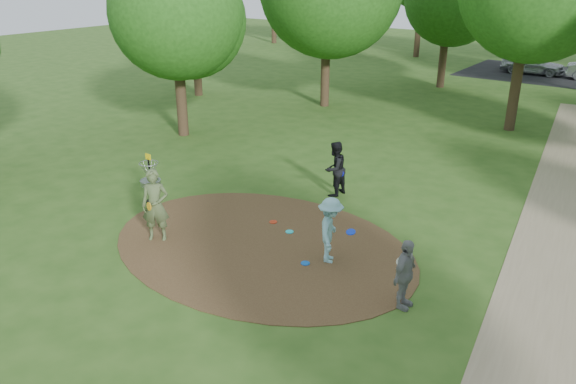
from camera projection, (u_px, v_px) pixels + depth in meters
The scene contains 13 objects.
ground at pixel (261, 245), 14.55m from camera, with size 100.00×100.00×0.00m, color #2D5119.
dirt_clearing at pixel (261, 245), 14.55m from camera, with size 8.40×8.40×0.02m, color #47301C.
footpath at pixel (544, 291), 12.50m from camera, with size 2.00×40.00×0.01m, color #8C7A5B.
player_observer_with_disc at pixel (155, 205), 14.51m from camera, with size 0.85×0.79×1.96m.
player_throwing_with_disc at pixel (330, 230), 13.48m from camera, with size 1.20×1.23×1.66m.
player_walking_with_disc at pixel (335, 169), 17.41m from camera, with size 0.74×0.91×1.74m.
player_waiting_with_disc at pixel (405, 275), 11.65m from camera, with size 0.44×0.92×1.57m.
disc_ground_cyan at pixel (290, 232), 15.23m from camera, with size 0.22×0.22×0.02m, color #1BD0DD.
disc_ground_blue at pixel (305, 263), 13.63m from camera, with size 0.22×0.22×0.02m, color blue.
disc_ground_red at pixel (273, 222), 15.80m from camera, with size 0.22×0.22×0.02m, color red.
car_left at pixel (533, 64), 36.86m from camera, with size 1.57×3.91×1.33m, color #999DA0.
disc_golf_basket at pixel (150, 175), 16.90m from camera, with size 0.63×0.63×1.54m.
tree_ring at pixel (446, 9), 19.80m from camera, with size 36.62×45.52×9.10m.
Camera 1 is at (8.19, -10.05, 6.78)m, focal length 35.00 mm.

